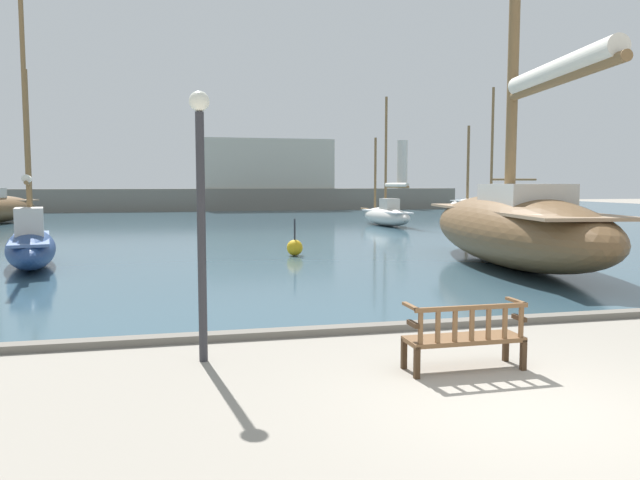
{
  "coord_description": "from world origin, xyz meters",
  "views": [
    {
      "loc": [
        -3.8,
        -6.05,
        2.51
      ],
      "look_at": [
        -0.02,
        10.0,
        1.0
      ],
      "focal_mm": 35.0,
      "sensor_mm": 36.0,
      "label": 1
    }
  ],
  "objects_px": {
    "sailboat_outer_starboard": "(514,220)",
    "sailboat_distant_harbor": "(31,243)",
    "sailboat_nearest_starboard": "(493,203)",
    "park_bench": "(465,336)",
    "sailboat_far_starboard": "(387,214)",
    "channel_buoy": "(295,247)",
    "lamp_post": "(201,197)"
  },
  "relations": [
    {
      "from": "sailboat_outer_starboard",
      "to": "sailboat_far_starboard",
      "type": "height_order",
      "value": "sailboat_outer_starboard"
    },
    {
      "from": "sailboat_outer_starboard",
      "to": "sailboat_nearest_starboard",
      "type": "relative_size",
      "value": 1.63
    },
    {
      "from": "sailboat_outer_starboard",
      "to": "park_bench",
      "type": "bearing_deg",
      "value": -123.66
    },
    {
      "from": "park_bench",
      "to": "channel_buoy",
      "type": "relative_size",
      "value": 1.3
    },
    {
      "from": "sailboat_far_starboard",
      "to": "sailboat_distant_harbor",
      "type": "height_order",
      "value": "sailboat_distant_harbor"
    },
    {
      "from": "lamp_post",
      "to": "sailboat_distant_harbor",
      "type": "bearing_deg",
      "value": 112.55
    },
    {
      "from": "sailboat_outer_starboard",
      "to": "sailboat_distant_harbor",
      "type": "xyz_separation_m",
      "value": [
        -13.77,
        2.98,
        -0.62
      ]
    },
    {
      "from": "sailboat_nearest_starboard",
      "to": "sailboat_distant_harbor",
      "type": "xyz_separation_m",
      "value": [
        -28.83,
        -25.69,
        -0.14
      ]
    },
    {
      "from": "sailboat_far_starboard",
      "to": "lamp_post",
      "type": "distance_m",
      "value": 27.62
    },
    {
      "from": "lamp_post",
      "to": "channel_buoy",
      "type": "distance_m",
      "value": 12.36
    },
    {
      "from": "sailboat_nearest_starboard",
      "to": "lamp_post",
      "type": "xyz_separation_m",
      "value": [
        -24.4,
        -36.35,
        1.38
      ]
    },
    {
      "from": "park_bench",
      "to": "sailboat_far_starboard",
      "type": "distance_m",
      "value": 27.53
    },
    {
      "from": "sailboat_far_starboard",
      "to": "channel_buoy",
      "type": "height_order",
      "value": "sailboat_far_starboard"
    },
    {
      "from": "park_bench",
      "to": "lamp_post",
      "type": "distance_m",
      "value": 4.06
    },
    {
      "from": "sailboat_outer_starboard",
      "to": "sailboat_distant_harbor",
      "type": "bearing_deg",
      "value": 167.77
    },
    {
      "from": "park_bench",
      "to": "sailboat_far_starboard",
      "type": "bearing_deg",
      "value": 72.85
    },
    {
      "from": "sailboat_nearest_starboard",
      "to": "sailboat_distant_harbor",
      "type": "distance_m",
      "value": 38.61
    },
    {
      "from": "sailboat_distant_harbor",
      "to": "channel_buoy",
      "type": "relative_size",
      "value": 6.36
    },
    {
      "from": "sailboat_outer_starboard",
      "to": "sailboat_nearest_starboard",
      "type": "height_order",
      "value": "sailboat_outer_starboard"
    },
    {
      "from": "sailboat_outer_starboard",
      "to": "channel_buoy",
      "type": "xyz_separation_m",
      "value": [
        -5.77,
        3.99,
        -1.06
      ]
    },
    {
      "from": "park_bench",
      "to": "sailboat_far_starboard",
      "type": "relative_size",
      "value": 0.22
    },
    {
      "from": "sailboat_distant_harbor",
      "to": "lamp_post",
      "type": "distance_m",
      "value": 11.65
    },
    {
      "from": "sailboat_distant_harbor",
      "to": "lamp_post",
      "type": "xyz_separation_m",
      "value": [
        4.43,
        -10.66,
        1.52
      ]
    },
    {
      "from": "sailboat_distant_harbor",
      "to": "park_bench",
      "type": "bearing_deg",
      "value": -56.72
    },
    {
      "from": "park_bench",
      "to": "channel_buoy",
      "type": "bearing_deg",
      "value": 89.22
    },
    {
      "from": "park_bench",
      "to": "lamp_post",
      "type": "height_order",
      "value": "lamp_post"
    },
    {
      "from": "sailboat_nearest_starboard",
      "to": "channel_buoy",
      "type": "xyz_separation_m",
      "value": [
        -20.83,
        -24.68,
        -0.57
      ]
    },
    {
      "from": "sailboat_far_starboard",
      "to": "lamp_post",
      "type": "xyz_separation_m",
      "value": [
        -11.51,
        -25.06,
        1.55
      ]
    },
    {
      "from": "sailboat_nearest_starboard",
      "to": "park_bench",
      "type": "bearing_deg",
      "value": -119.19
    },
    {
      "from": "sailboat_far_starboard",
      "to": "sailboat_nearest_starboard",
      "type": "relative_size",
      "value": 0.74
    },
    {
      "from": "sailboat_nearest_starboard",
      "to": "sailboat_distant_harbor",
      "type": "bearing_deg",
      "value": -138.29
    },
    {
      "from": "sailboat_far_starboard",
      "to": "sailboat_distant_harbor",
      "type": "xyz_separation_m",
      "value": [
        -15.94,
        -14.4,
        0.03
      ]
    }
  ]
}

